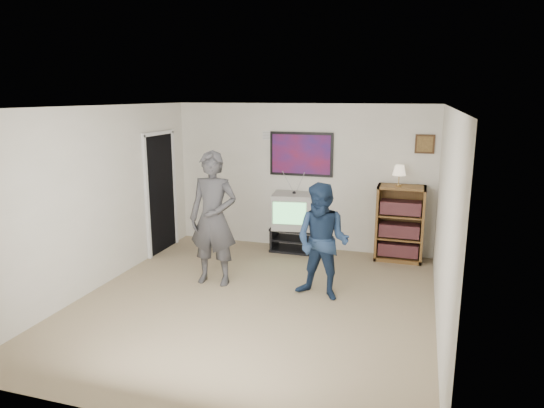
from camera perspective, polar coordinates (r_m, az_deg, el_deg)
The scene contains 13 objects.
room_shell at distance 6.35m, azimuth -1.18°, elevation 0.11°, with size 4.51×5.00×2.51m.
media_stand at distance 8.37m, azimuth 2.83°, elevation -4.15°, with size 0.84×0.47×0.42m.
crt_television at distance 8.25m, azimuth 2.60°, elevation -0.76°, with size 0.70×0.59×0.59m, color gray, non-canonical shape.
bookshelf at distance 8.08m, azimuth 14.80°, elevation -2.21°, with size 0.75×0.43×1.23m, color brown, non-canonical shape.
table_lamp at distance 7.90m, azimuth 14.72°, elevation 3.25°, with size 0.21×0.21×0.33m, color beige, non-canonical shape.
person_tall at distance 6.82m, azimuth -6.91°, elevation -1.72°, with size 0.69×0.45×1.89m, color #363639.
person_short at distance 6.35m, azimuth 5.94°, elevation -4.43°, with size 0.75×0.58×1.54m, color #1B2E4C.
controller_left at distance 6.96m, azimuth -6.05°, elevation 0.70°, with size 0.03×0.11×0.03m, color white.
controller_right at distance 6.47m, azimuth 6.58°, elevation -1.19°, with size 0.04×0.13×0.04m, color white.
poster at distance 8.31m, azimuth 3.45°, elevation 5.87°, with size 1.10×0.03×0.75m, color black.
air_vent at distance 8.43m, azimuth -0.18°, elevation 8.04°, with size 0.28×0.02×0.14m, color white.
small_picture at distance 8.05m, azimuth 17.54°, elevation 6.74°, with size 0.30×0.03×0.30m, color black.
doorway at distance 8.44m, azimuth -12.99°, elevation 1.20°, with size 0.03×0.85×2.00m, color black.
Camera 1 is at (1.95, -5.54, 2.64)m, focal length 32.00 mm.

